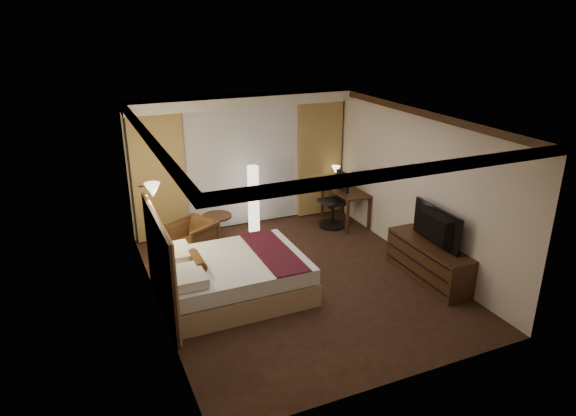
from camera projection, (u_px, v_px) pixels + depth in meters
name	position (u px, v px, depth m)	size (l,w,h in m)	color
floor	(298.00, 280.00, 8.53)	(4.50, 5.50, 0.01)	black
ceiling	(299.00, 119.00, 7.57)	(4.50, 5.50, 0.01)	white
back_wall	(242.00, 161.00, 10.41)	(4.50, 0.02, 2.70)	beige
left_wall	(153.00, 227.00, 7.21)	(0.02, 5.50, 2.70)	beige
right_wall	(416.00, 186.00, 8.90)	(0.02, 5.50, 2.70)	beige
crown_molding	(299.00, 123.00, 7.59)	(4.50, 5.50, 0.12)	black
soffit	(244.00, 101.00, 9.75)	(4.50, 0.50, 0.20)	white
curtain_sheer	(243.00, 167.00, 10.37)	(2.48, 0.04, 2.45)	silver
curtain_left_drape	(159.00, 178.00, 9.68)	(1.00, 0.14, 2.45)	tan
curtain_right_drape	(319.00, 159.00, 10.96)	(1.00, 0.14, 2.45)	tan
wall_sconce	(153.00, 190.00, 7.87)	(0.24, 0.24, 0.24)	white
bed	(234.00, 277.00, 7.98)	(2.18, 1.70, 0.64)	white
headboard	(161.00, 265.00, 7.42)	(0.12, 2.00, 1.50)	tan
armchair	(193.00, 236.00, 9.32)	(0.71, 0.66, 0.73)	#472E15
side_table	(218.00, 230.00, 9.74)	(0.56, 0.56, 0.61)	black
floor_lamp	(254.00, 200.00, 10.12)	(0.30, 0.30, 1.42)	white
desk	(345.00, 206.00, 10.73)	(0.55, 1.19, 0.75)	black
desk_lamp	(336.00, 176.00, 10.92)	(0.18, 0.18, 0.34)	#FFD899
office_chair	(333.00, 200.00, 10.50)	(0.56, 0.56, 1.16)	black
dresser	(428.00, 261.00, 8.46)	(0.50, 1.67, 0.65)	black
television	(431.00, 225.00, 8.22)	(1.15, 0.66, 0.15)	black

